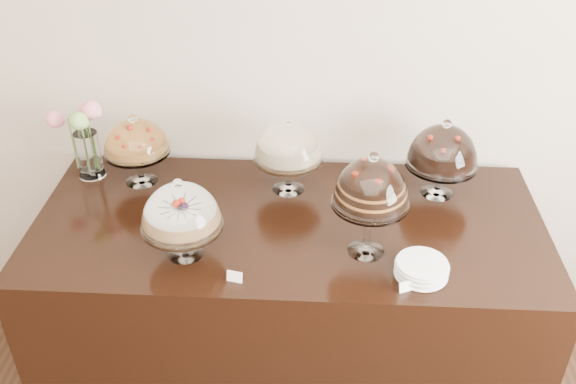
# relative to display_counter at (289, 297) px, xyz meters

# --- Properties ---
(wall_back) EXTENTS (5.00, 0.04, 3.00)m
(wall_back) POSITION_rel_display_counter_xyz_m (0.19, 0.55, 1.05)
(wall_back) COLOR #BCAB97
(wall_back) RESTS_ON ground
(display_counter) EXTENTS (2.20, 1.00, 0.90)m
(display_counter) POSITION_rel_display_counter_xyz_m (0.00, 0.00, 0.00)
(display_counter) COLOR black
(display_counter) RESTS_ON ground
(cake_stand_sugar_sponge) EXTENTS (0.32, 0.32, 0.35)m
(cake_stand_sugar_sponge) POSITION_rel_display_counter_xyz_m (-0.40, -0.25, 0.66)
(cake_stand_sugar_sponge) COLOR white
(cake_stand_sugar_sponge) RESTS_ON display_counter
(cake_stand_choco_layer) EXTENTS (0.30, 0.30, 0.46)m
(cake_stand_choco_layer) POSITION_rel_display_counter_xyz_m (0.32, -0.19, 0.76)
(cake_stand_choco_layer) COLOR white
(cake_stand_choco_layer) RESTS_ON display_counter
(cake_stand_cheesecake) EXTENTS (0.32, 0.32, 0.37)m
(cake_stand_cheesecake) POSITION_rel_display_counter_xyz_m (-0.02, 0.25, 0.68)
(cake_stand_cheesecake) COLOR white
(cake_stand_cheesecake) RESTS_ON display_counter
(cake_stand_dark_choco) EXTENTS (0.32, 0.32, 0.38)m
(cake_stand_dark_choco) POSITION_rel_display_counter_xyz_m (0.67, 0.25, 0.68)
(cake_stand_dark_choco) COLOR white
(cake_stand_dark_choco) RESTS_ON display_counter
(cake_stand_fruit_tart) EXTENTS (0.30, 0.30, 0.35)m
(cake_stand_fruit_tart) POSITION_rel_display_counter_xyz_m (-0.71, 0.28, 0.67)
(cake_stand_fruit_tart) COLOR white
(cake_stand_fruit_tart) RESTS_ON display_counter
(flower_vase) EXTENTS (0.26, 0.20, 0.39)m
(flower_vase) POSITION_rel_display_counter_xyz_m (-0.96, 0.31, 0.66)
(flower_vase) COLOR white
(flower_vase) RESTS_ON display_counter
(plate_stack) EXTENTS (0.20, 0.20, 0.06)m
(plate_stack) POSITION_rel_display_counter_xyz_m (0.53, -0.33, 0.48)
(plate_stack) COLOR white
(plate_stack) RESTS_ON display_counter
(price_card_left) EXTENTS (0.06, 0.03, 0.04)m
(price_card_left) POSITION_rel_display_counter_xyz_m (-0.18, -0.40, 0.47)
(price_card_left) COLOR white
(price_card_left) RESTS_ON display_counter
(price_card_right) EXTENTS (0.06, 0.04, 0.04)m
(price_card_right) POSITION_rel_display_counter_xyz_m (0.46, -0.42, 0.47)
(price_card_right) COLOR white
(price_card_right) RESTS_ON display_counter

